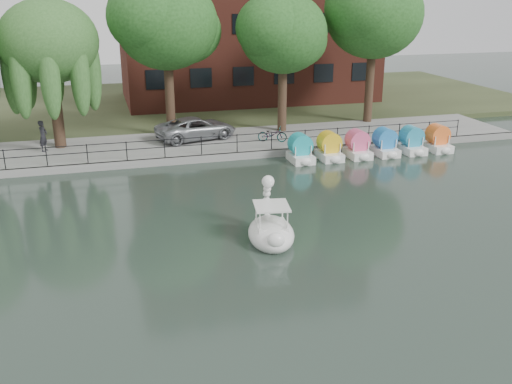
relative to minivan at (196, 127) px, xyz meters
name	(u,v)px	position (x,y,z in m)	size (l,w,h in m)	color
ground_plane	(274,267)	(-0.32, -16.67, -1.17)	(120.00, 120.00, 0.00)	#394A42
promenade	(193,145)	(-0.32, -0.67, -0.97)	(40.00, 6.00, 0.40)	gray
kerb	(203,159)	(-0.32, -3.62, -0.97)	(40.00, 0.25, 0.40)	gray
land_strip	(164,104)	(-0.32, 13.33, -0.99)	(60.00, 22.00, 0.36)	#47512D
railing	(201,141)	(-0.32, -3.42, -0.03)	(32.00, 0.05, 1.00)	black
willow_mid	(49,42)	(-7.82, 0.33, 5.08)	(5.32, 5.32, 8.15)	#473323
broadleaf_center	(166,24)	(-1.32, 1.33, 5.89)	(6.00, 6.00, 9.25)	#473323
broadleaf_right	(283,34)	(5.68, 0.83, 5.22)	(5.40, 5.40, 8.32)	#473323
broadleaf_far	(374,15)	(12.18, 1.83, 6.23)	(6.30, 6.30, 9.71)	#473323
minivan	(196,127)	(0.00, 0.00, 0.00)	(5.55, 2.55, 1.54)	gray
bicycle	(272,133)	(4.23, -1.79, -0.27)	(1.72, 0.60, 1.00)	gray
pedestrian	(43,134)	(-8.64, -0.37, 0.22)	(0.71, 0.48, 1.98)	black
swan_boat	(271,228)	(0.23, -14.55, -0.67)	(2.10, 2.94, 2.29)	white
pedal_boat_row	(371,145)	(9.12, -4.91, -0.56)	(9.65, 1.70, 1.40)	white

